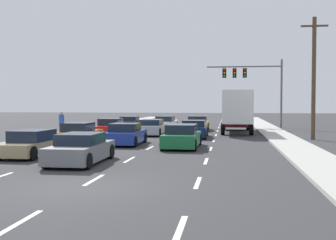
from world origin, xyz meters
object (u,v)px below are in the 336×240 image
at_px(car_white, 166,123).
at_px(car_silver, 152,128).
at_px(car_orange, 79,133).
at_px(car_gray, 81,149).
at_px(traffic_signal_mast, 247,77).
at_px(car_yellow, 198,124).
at_px(utility_pole_mid, 314,77).
at_px(car_navy, 194,130).
at_px(car_blue, 126,135).
at_px(box_truck, 237,109).
at_px(car_tan, 32,144).
at_px(pedestrian_near_corner, 62,123).
at_px(car_black, 130,123).
at_px(car_red, 111,127).
at_px(car_green, 182,137).

distance_m(car_white, car_silver, 6.64).
height_order(car_orange, car_gray, car_orange).
bearing_deg(car_gray, car_silver, 89.41).
xyz_separation_m(car_white, traffic_signal_mast, (7.75, 5.03, 4.59)).
relative_size(car_yellow, utility_pole_mid, 0.55).
bearing_deg(car_silver, car_navy, -30.33).
height_order(car_silver, car_gray, car_gray).
distance_m(car_blue, utility_pole_mid, 13.48).
distance_m(car_silver, car_gray, 15.84).
height_order(box_truck, traffic_signal_mast, traffic_signal_mast).
xyz_separation_m(car_orange, car_navy, (7.04, 4.68, 0.01)).
bearing_deg(car_gray, car_navy, 75.16).
xyz_separation_m(car_white, car_yellow, (3.06, -0.41, -0.00)).
bearing_deg(utility_pole_mid, car_tan, -143.52).
xyz_separation_m(box_truck, pedestrian_near_corner, (-12.93, -6.13, -1.01)).
distance_m(car_black, car_white, 3.62).
relative_size(car_silver, pedestrian_near_corner, 2.60).
xyz_separation_m(car_black, box_truck, (10.13, -3.83, 1.45)).
bearing_deg(car_tan, car_red, 90.37).
relative_size(car_white, car_yellow, 1.01).
bearing_deg(car_silver, car_tan, -103.37).
relative_size(car_black, box_truck, 0.43).
xyz_separation_m(car_red, car_navy, (6.87, -2.14, 0.01)).
distance_m(car_tan, utility_pole_mid, 19.01).
bearing_deg(utility_pole_mid, traffic_signal_mast, 104.96).
height_order(car_silver, box_truck, box_truck).
bearing_deg(car_yellow, car_red, -136.83).
bearing_deg(car_black, car_orange, -90.24).
bearing_deg(car_black, pedestrian_near_corner, -105.72).
relative_size(car_black, car_navy, 0.94).
bearing_deg(car_navy, car_gray, -104.84).
relative_size(car_tan, car_navy, 1.00).
bearing_deg(car_navy, car_orange, -146.39).
height_order(car_black, car_green, car_green).
relative_size(utility_pole_mid, pedestrian_near_corner, 4.79).
bearing_deg(car_yellow, pedestrian_near_corner, -136.03).
bearing_deg(car_yellow, car_green, -89.19).
height_order(car_orange, car_tan, car_orange).
bearing_deg(utility_pole_mid, car_yellow, 133.61).
bearing_deg(car_orange, car_blue, -19.11).
distance_m(box_truck, traffic_signal_mast, 9.08).
distance_m(car_red, pedestrian_near_corner, 4.20).
bearing_deg(car_white, car_orange, -105.27).
distance_m(car_gray, car_yellow, 22.31).
distance_m(car_tan, car_navy, 13.60).
xyz_separation_m(car_white, utility_pole_mid, (11.60, -9.38, 3.72)).
bearing_deg(car_tan, car_green, 35.03).
distance_m(box_truck, utility_pole_mid, 8.16).
bearing_deg(traffic_signal_mast, car_black, -157.95).
bearing_deg(car_navy, car_blue, -122.23).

